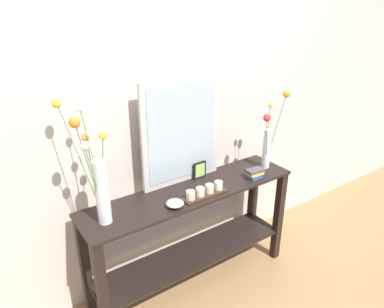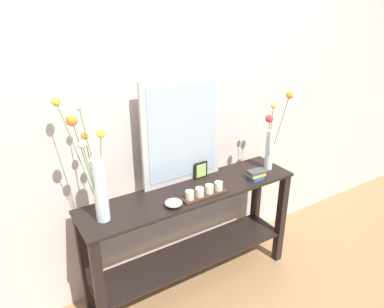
# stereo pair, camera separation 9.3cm
# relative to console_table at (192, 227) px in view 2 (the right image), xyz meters

# --- Properties ---
(ground_plane) EXTENTS (7.00, 6.00, 0.02)m
(ground_plane) POSITION_rel_console_table_xyz_m (0.00, 0.00, -0.50)
(ground_plane) COLOR #997047
(wall_back) EXTENTS (6.40, 0.08, 2.70)m
(wall_back) POSITION_rel_console_table_xyz_m (0.00, 0.30, 0.86)
(wall_back) COLOR beige
(wall_back) RESTS_ON ground
(console_table) EXTENTS (1.52, 0.37, 0.78)m
(console_table) POSITION_rel_console_table_xyz_m (0.00, 0.00, 0.00)
(console_table) COLOR black
(console_table) RESTS_ON ground
(mirror_leaning) EXTENTS (0.59, 0.03, 0.72)m
(mirror_leaning) POSITION_rel_console_table_xyz_m (0.02, 0.15, 0.65)
(mirror_leaning) COLOR #B7B2AD
(mirror_leaning) RESTS_ON console_table
(tall_vase_left) EXTENTS (0.22, 0.24, 0.72)m
(tall_vase_left) POSITION_rel_console_table_xyz_m (-0.63, -0.01, 0.57)
(tall_vase_left) COLOR silver
(tall_vase_left) RESTS_ON console_table
(vase_right) EXTENTS (0.19, 0.14, 0.60)m
(vase_right) POSITION_rel_console_table_xyz_m (0.65, -0.03, 0.51)
(vase_right) COLOR silver
(vase_right) RESTS_ON console_table
(candle_tray) EXTENTS (0.32, 0.09, 0.07)m
(candle_tray) POSITION_rel_console_table_xyz_m (0.03, -0.10, 0.32)
(candle_tray) COLOR #382316
(candle_tray) RESTS_ON console_table
(picture_frame_small) EXTENTS (0.10, 0.01, 0.12)m
(picture_frame_small) POSITION_rel_console_table_xyz_m (0.15, 0.12, 0.35)
(picture_frame_small) COLOR black
(picture_frame_small) RESTS_ON console_table
(decorative_bowl) EXTENTS (0.11, 0.11, 0.04)m
(decorative_bowl) POSITION_rel_console_table_xyz_m (-0.20, -0.11, 0.31)
(decorative_bowl) COLOR #9E9389
(decorative_bowl) RESTS_ON console_table
(book_stack) EXTENTS (0.13, 0.09, 0.06)m
(book_stack) POSITION_rel_console_table_xyz_m (0.47, -0.10, 0.32)
(book_stack) COLOR #2D519E
(book_stack) RESTS_ON console_table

